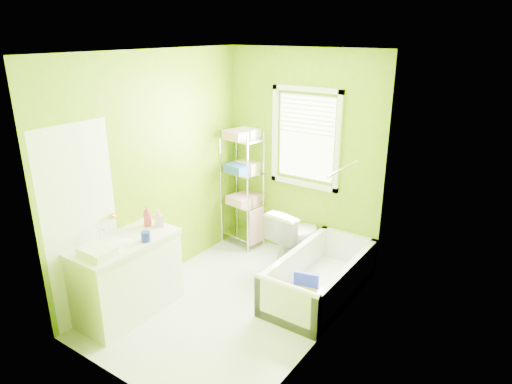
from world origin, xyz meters
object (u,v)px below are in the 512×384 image
Objects in this scene: toilet at (295,236)px; wire_shelf_unit at (243,177)px; bathtub at (318,283)px; vanity at (127,275)px.

wire_shelf_unit reaches higher than toilet.
bathtub is 0.96× the size of wire_shelf_unit.
wire_shelf_unit reaches higher than bathtub.
vanity reaches higher than bathtub.
toilet is 2.08m from vanity.
bathtub is 2.02× the size of toilet.
wire_shelf_unit is (-0.87, 0.11, 0.59)m from toilet.
vanity is at bearing -90.97° from wire_shelf_unit.
wire_shelf_unit is (0.03, 1.98, 0.53)m from vanity.
toilet is (-0.57, 0.48, 0.22)m from bathtub.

